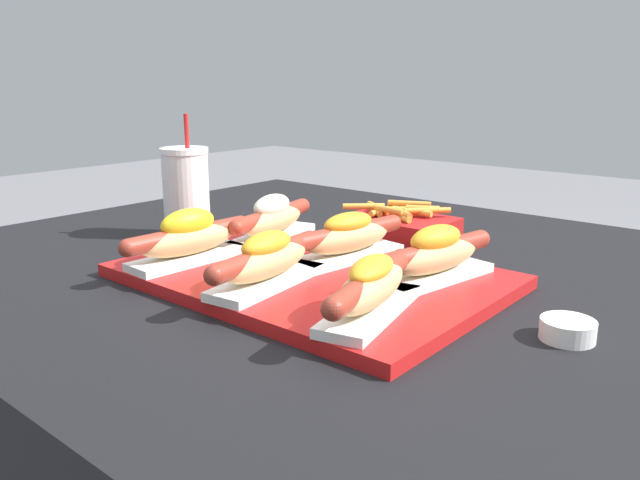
{
  "coord_description": "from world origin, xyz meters",
  "views": [
    {
      "loc": [
        0.61,
        -0.75,
        0.97
      ],
      "look_at": [
        0.05,
        -0.09,
        0.75
      ],
      "focal_mm": 35.0,
      "sensor_mm": 36.0,
      "label": 1
    }
  ],
  "objects_px": {
    "hot_dog_5": "(435,255)",
    "fries_basket": "(398,224)",
    "sauce_bowl": "(568,329)",
    "drink_cup": "(186,192)",
    "hot_dog_0": "(189,239)",
    "hot_dog_1": "(267,261)",
    "hot_dog_3": "(272,219)",
    "hot_dog_2": "(371,287)",
    "hot_dog_4": "(348,237)",
    "serving_tray": "(311,276)"
  },
  "relations": [
    {
      "from": "hot_dog_3",
      "to": "hot_dog_4",
      "type": "bearing_deg",
      "value": -4.13
    },
    {
      "from": "hot_dog_5",
      "to": "drink_cup",
      "type": "relative_size",
      "value": 1.0
    },
    {
      "from": "serving_tray",
      "to": "drink_cup",
      "type": "distance_m",
      "value": 0.36
    },
    {
      "from": "sauce_bowl",
      "to": "hot_dog_5",
      "type": "bearing_deg",
      "value": 167.69
    },
    {
      "from": "hot_dog_1",
      "to": "fries_basket",
      "type": "height_order",
      "value": "hot_dog_1"
    },
    {
      "from": "serving_tray",
      "to": "hot_dog_1",
      "type": "distance_m",
      "value": 0.1
    },
    {
      "from": "hot_dog_4",
      "to": "fries_basket",
      "type": "relative_size",
      "value": 1.18
    },
    {
      "from": "hot_dog_5",
      "to": "fries_basket",
      "type": "bearing_deg",
      "value": 131.77
    },
    {
      "from": "fries_basket",
      "to": "sauce_bowl",
      "type": "bearing_deg",
      "value": -34.78
    },
    {
      "from": "sauce_bowl",
      "to": "drink_cup",
      "type": "relative_size",
      "value": 0.27
    },
    {
      "from": "sauce_bowl",
      "to": "hot_dog_3",
      "type": "bearing_deg",
      "value": 173.47
    },
    {
      "from": "hot_dog_0",
      "to": "fries_basket",
      "type": "height_order",
      "value": "hot_dog_0"
    },
    {
      "from": "serving_tray",
      "to": "sauce_bowl",
      "type": "xyz_separation_m",
      "value": [
        0.35,
        0.03,
        0.0
      ]
    },
    {
      "from": "hot_dog_0",
      "to": "hot_dog_1",
      "type": "relative_size",
      "value": 1.01
    },
    {
      "from": "hot_dog_0",
      "to": "hot_dog_5",
      "type": "distance_m",
      "value": 0.36
    },
    {
      "from": "hot_dog_5",
      "to": "drink_cup",
      "type": "xyz_separation_m",
      "value": [
        -0.51,
        -0.02,
        0.03
      ]
    },
    {
      "from": "hot_dog_5",
      "to": "sauce_bowl",
      "type": "xyz_separation_m",
      "value": [
        0.19,
        -0.04,
        -0.04
      ]
    },
    {
      "from": "serving_tray",
      "to": "drink_cup",
      "type": "xyz_separation_m",
      "value": [
        -0.35,
        0.06,
        0.07
      ]
    },
    {
      "from": "hot_dog_2",
      "to": "hot_dog_5",
      "type": "distance_m",
      "value": 0.16
    },
    {
      "from": "hot_dog_0",
      "to": "serving_tray",
      "type": "bearing_deg",
      "value": 27.57
    },
    {
      "from": "hot_dog_3",
      "to": "drink_cup",
      "type": "xyz_separation_m",
      "value": [
        -0.19,
        -0.03,
        0.03
      ]
    },
    {
      "from": "hot_dog_5",
      "to": "sauce_bowl",
      "type": "distance_m",
      "value": 0.2
    },
    {
      "from": "hot_dog_4",
      "to": "hot_dog_1",
      "type": "bearing_deg",
      "value": -91.58
    },
    {
      "from": "serving_tray",
      "to": "hot_dog_1",
      "type": "bearing_deg",
      "value": -88.57
    },
    {
      "from": "hot_dog_5",
      "to": "fries_basket",
      "type": "relative_size",
      "value": 1.18
    },
    {
      "from": "hot_dog_3",
      "to": "fries_basket",
      "type": "relative_size",
      "value": 1.18
    },
    {
      "from": "hot_dog_1",
      "to": "hot_dog_5",
      "type": "xyz_separation_m",
      "value": [
        0.16,
        0.16,
        0.0
      ]
    },
    {
      "from": "hot_dog_0",
      "to": "hot_dog_5",
      "type": "xyz_separation_m",
      "value": [
        0.32,
        0.16,
        -0.0
      ]
    },
    {
      "from": "serving_tray",
      "to": "hot_dog_1",
      "type": "relative_size",
      "value": 2.3
    },
    {
      "from": "hot_dog_2",
      "to": "serving_tray",
      "type": "bearing_deg",
      "value": 152.4
    },
    {
      "from": "hot_dog_3",
      "to": "hot_dog_4",
      "type": "height_order",
      "value": "hot_dog_3"
    },
    {
      "from": "hot_dog_3",
      "to": "hot_dog_5",
      "type": "bearing_deg",
      "value": -2.97
    },
    {
      "from": "hot_dog_1",
      "to": "hot_dog_2",
      "type": "bearing_deg",
      "value": 0.88
    },
    {
      "from": "hot_dog_0",
      "to": "hot_dog_5",
      "type": "bearing_deg",
      "value": 26.16
    },
    {
      "from": "hot_dog_3",
      "to": "hot_dog_5",
      "type": "distance_m",
      "value": 0.32
    },
    {
      "from": "hot_dog_3",
      "to": "hot_dog_2",
      "type": "bearing_deg",
      "value": -28.05
    },
    {
      "from": "hot_dog_2",
      "to": "fries_basket",
      "type": "relative_size",
      "value": 1.17
    },
    {
      "from": "hot_dog_4",
      "to": "sauce_bowl",
      "type": "distance_m",
      "value": 0.35
    },
    {
      "from": "hot_dog_4",
      "to": "hot_dog_5",
      "type": "distance_m",
      "value": 0.15
    },
    {
      "from": "hot_dog_0",
      "to": "drink_cup",
      "type": "distance_m",
      "value": 0.24
    },
    {
      "from": "hot_dog_1",
      "to": "sauce_bowl",
      "type": "relative_size",
      "value": 3.7
    },
    {
      "from": "hot_dog_0",
      "to": "hot_dog_1",
      "type": "height_order",
      "value": "hot_dog_0"
    },
    {
      "from": "hot_dog_2",
      "to": "hot_dog_3",
      "type": "height_order",
      "value": "hot_dog_3"
    },
    {
      "from": "serving_tray",
      "to": "hot_dog_0",
      "type": "relative_size",
      "value": 2.28
    },
    {
      "from": "hot_dog_2",
      "to": "drink_cup",
      "type": "xyz_separation_m",
      "value": [
        -0.52,
        0.14,
        0.03
      ]
    },
    {
      "from": "hot_dog_0",
      "to": "hot_dog_4",
      "type": "relative_size",
      "value": 1.01
    },
    {
      "from": "sauce_bowl",
      "to": "hot_dog_4",
      "type": "bearing_deg",
      "value": 172.28
    },
    {
      "from": "hot_dog_1",
      "to": "hot_dog_2",
      "type": "xyz_separation_m",
      "value": [
        0.16,
        0.0,
        -0.0
      ]
    },
    {
      "from": "serving_tray",
      "to": "hot_dog_3",
      "type": "height_order",
      "value": "hot_dog_3"
    },
    {
      "from": "hot_dog_0",
      "to": "sauce_bowl",
      "type": "distance_m",
      "value": 0.53
    }
  ]
}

